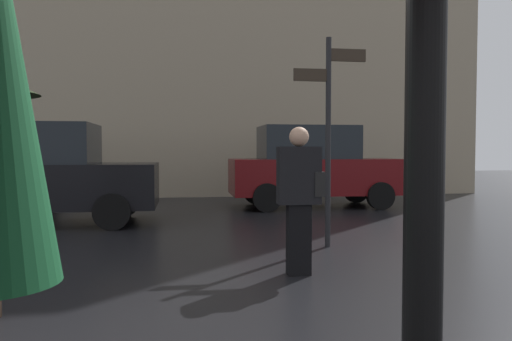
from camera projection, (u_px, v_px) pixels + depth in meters
The scene contains 4 objects.
pedestrian_with_bag at pixel (300, 191), 5.59m from camera, with size 0.52×0.24×1.69m.
parked_car_left at pixel (313, 167), 12.30m from camera, with size 4.25×1.85×2.03m.
parked_car_distant at pixel (40, 173), 9.37m from camera, with size 4.28×2.00×1.94m.
street_signpost at pixel (329, 121), 7.16m from camera, with size 1.08×0.08×3.07m.
Camera 1 is at (-0.15, -2.01, 1.42)m, focal length 34.38 mm.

